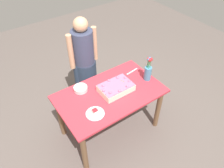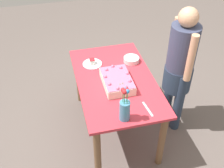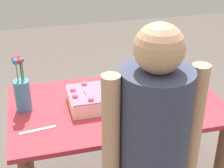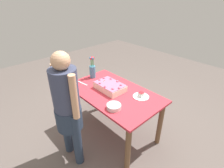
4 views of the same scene
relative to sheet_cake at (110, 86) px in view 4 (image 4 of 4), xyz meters
name	(u,v)px [view 4 (image 4 of 4)]	position (x,y,z in m)	size (l,w,h in m)	color
ground_plane	(114,131)	(0.09, -0.01, -0.80)	(8.00, 8.00, 0.00)	#625751
dining_table	(114,99)	(0.09, -0.01, -0.18)	(1.35, 0.81, 0.75)	#C3323E
sheet_cake	(110,86)	(0.00, 0.00, 0.00)	(0.42, 0.28, 0.12)	#FFEBCE
serving_plate_with_slice	(141,96)	(0.43, 0.18, -0.03)	(0.22, 0.22, 0.07)	white
cake_knife	(83,83)	(-0.42, -0.19, -0.05)	(0.21, 0.02, 0.00)	silver
flower_vase	(92,70)	(-0.48, 0.06, 0.08)	(0.10, 0.10, 0.35)	teal
fruit_bowl	(114,107)	(0.37, -0.27, -0.02)	(0.18, 0.18, 0.05)	silver
person_standing	(67,105)	(0.06, -0.71, 0.06)	(0.45, 0.31, 1.49)	#28354A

